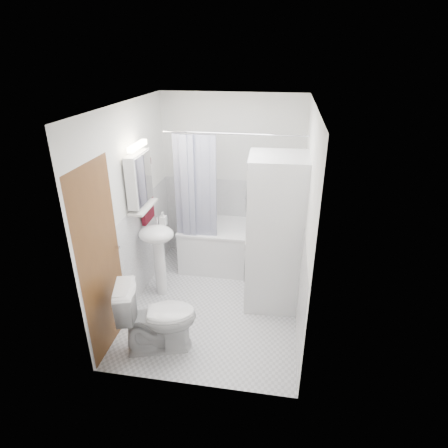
% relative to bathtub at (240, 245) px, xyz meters
% --- Properties ---
extents(floor, '(2.60, 2.60, 0.00)m').
position_rel_bathtub_xyz_m(floor, '(-0.17, -0.92, -0.35)').
color(floor, silver).
rests_on(floor, ground).
extents(room_walls, '(2.60, 2.60, 2.60)m').
position_rel_bathtub_xyz_m(room_walls, '(-0.17, -0.92, 1.14)').
color(room_walls, white).
rests_on(room_walls, ground).
extents(wainscot, '(1.98, 2.58, 2.58)m').
position_rel_bathtub_xyz_m(wainscot, '(-0.17, -0.63, 0.25)').
color(wainscot, white).
rests_on(wainscot, ground).
extents(door, '(0.05, 2.00, 2.00)m').
position_rel_bathtub_xyz_m(door, '(-1.12, -1.47, 0.65)').
color(door, brown).
rests_on(door, ground).
extents(bathtub, '(1.66, 0.78, 0.63)m').
position_rel_bathtub_xyz_m(bathtub, '(0.00, 0.00, 0.00)').
color(bathtub, white).
rests_on(bathtub, ground).
extents(tub_spout, '(0.04, 0.12, 0.04)m').
position_rel_bathtub_xyz_m(tub_spout, '(0.20, 0.33, 0.60)').
color(tub_spout, silver).
rests_on(tub_spout, room_walls).
extents(curtain_rod, '(1.84, 0.02, 0.02)m').
position_rel_bathtub_xyz_m(curtain_rod, '(0.00, -0.33, 1.65)').
color(curtain_rod, silver).
rests_on(curtain_rod, room_walls).
extents(shower_curtain, '(0.55, 0.02, 1.45)m').
position_rel_bathtub_xyz_m(shower_curtain, '(-0.54, -0.33, 0.90)').
color(shower_curtain, '#131945').
rests_on(shower_curtain, curtain_rod).
extents(sink, '(0.44, 0.37, 1.04)m').
position_rel_bathtub_xyz_m(sink, '(-0.93, -0.82, 0.35)').
color(sink, white).
rests_on(sink, ground).
extents(medicine_cabinet, '(0.13, 0.50, 0.71)m').
position_rel_bathtub_xyz_m(medicine_cabinet, '(-1.08, -0.82, 1.22)').
color(medicine_cabinet, white).
rests_on(medicine_cabinet, room_walls).
extents(shelf, '(0.18, 0.54, 0.02)m').
position_rel_bathtub_xyz_m(shelf, '(-1.06, -0.82, 0.85)').
color(shelf, silver).
rests_on(shelf, room_walls).
extents(shower_caddy, '(0.22, 0.06, 0.02)m').
position_rel_bathtub_xyz_m(shower_caddy, '(0.25, 0.32, 0.80)').
color(shower_caddy, silver).
rests_on(shower_caddy, room_walls).
extents(towel, '(0.07, 0.33, 0.80)m').
position_rel_bathtub_xyz_m(towel, '(-1.11, -0.57, 0.97)').
color(towel, maroon).
rests_on(towel, room_walls).
extents(washer_dryer, '(0.70, 0.69, 1.87)m').
position_rel_bathtub_xyz_m(washer_dryer, '(0.50, -0.74, 0.59)').
color(washer_dryer, white).
rests_on(washer_dryer, ground).
extents(toilet, '(0.89, 0.65, 0.79)m').
position_rel_bathtub_xyz_m(toilet, '(-0.62, -1.78, 0.04)').
color(toilet, white).
rests_on(toilet, ground).
extents(soap_pump, '(0.08, 0.17, 0.08)m').
position_rel_bathtub_xyz_m(soap_pump, '(-0.88, -0.67, 0.60)').
color(soap_pump, gray).
rests_on(soap_pump, sink).
extents(shelf_bottle, '(0.07, 0.18, 0.07)m').
position_rel_bathtub_xyz_m(shelf_bottle, '(-1.06, -0.97, 0.90)').
color(shelf_bottle, gray).
rests_on(shelf_bottle, shelf).
extents(shelf_cup, '(0.10, 0.09, 0.10)m').
position_rel_bathtub_xyz_m(shelf_cup, '(-1.06, -0.70, 0.91)').
color(shelf_cup, gray).
rests_on(shelf_cup, shelf).
extents(shampoo_a, '(0.13, 0.17, 0.13)m').
position_rel_bathtub_xyz_m(shampoo_a, '(0.18, 0.32, 0.88)').
color(shampoo_a, gray).
rests_on(shampoo_a, shower_caddy).
extents(shampoo_b, '(0.08, 0.21, 0.08)m').
position_rel_bathtub_xyz_m(shampoo_b, '(0.30, 0.32, 0.85)').
color(shampoo_b, '#245991').
rests_on(shampoo_b, shower_caddy).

